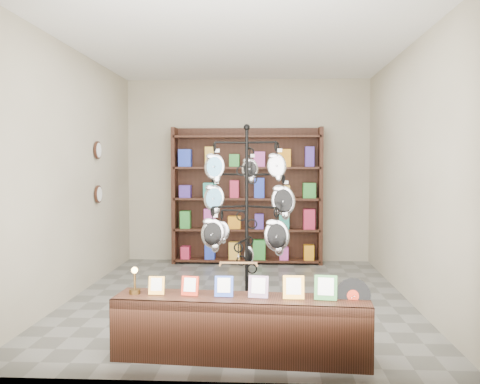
{
  "coord_description": "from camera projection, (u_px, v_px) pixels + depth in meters",
  "views": [
    {
      "loc": [
        0.36,
        -6.35,
        1.61
      ],
      "look_at": [
        0.07,
        -1.0,
        1.33
      ],
      "focal_mm": 40.0,
      "sensor_mm": 36.0,
      "label": 1
    }
  ],
  "objects": [
    {
      "name": "room_envelope",
      "position": [
        239.0,
        144.0,
        6.34
      ],
      "size": [
        5.0,
        5.0,
        5.0
      ],
      "color": "#B8B094",
      "rests_on": "ground"
    },
    {
      "name": "ground",
      "position": [
        239.0,
        298.0,
        6.44
      ],
      "size": [
        5.0,
        5.0,
        0.0
      ],
      "primitive_type": "plane",
      "color": "slate",
      "rests_on": "ground"
    },
    {
      "name": "wall_clocks",
      "position": [
        98.0,
        172.0,
        7.27
      ],
      "size": [
        0.03,
        0.24,
        0.84
      ],
      "color": "black",
      "rests_on": "ground"
    },
    {
      "name": "front_shelf",
      "position": [
        241.0,
        328.0,
        4.41
      ],
      "size": [
        2.13,
        0.59,
        0.74
      ],
      "rotation": [
        0.0,
        0.0,
        -0.08
      ],
      "color": "black",
      "rests_on": "ground"
    },
    {
      "name": "display_tree",
      "position": [
        247.0,
        207.0,
        5.55
      ],
      "size": [
        1.04,
        0.91,
        2.02
      ],
      "rotation": [
        0.0,
        0.0,
        -0.08
      ],
      "color": "black",
      "rests_on": "ground"
    },
    {
      "name": "back_shelving",
      "position": [
        247.0,
        200.0,
        8.67
      ],
      "size": [
        2.42,
        0.36,
        2.2
      ],
      "color": "black",
      "rests_on": "ground"
    }
  ]
}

